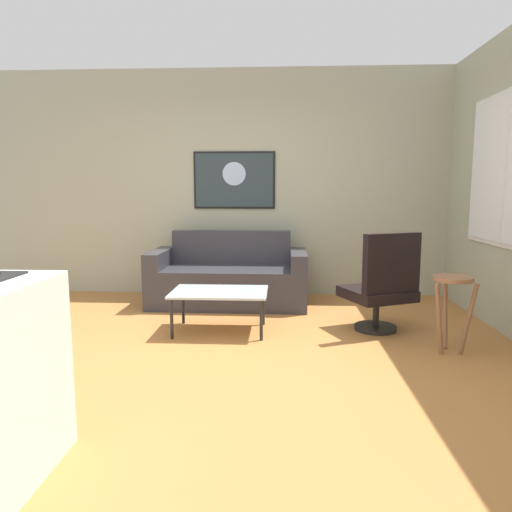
% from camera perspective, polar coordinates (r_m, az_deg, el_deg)
% --- Properties ---
extents(ground, '(6.40, 6.40, 0.04)m').
position_cam_1_polar(ground, '(3.81, -5.48, -12.67)').
color(ground, '#AF7037').
extents(back_wall, '(6.40, 0.05, 2.80)m').
position_cam_1_polar(back_wall, '(5.97, -2.19, 8.74)').
color(back_wall, '#A6A98F').
rests_on(back_wall, ground).
extents(couch, '(1.80, 0.84, 0.83)m').
position_cam_1_polar(couch, '(5.49, -3.31, -2.86)').
color(couch, '#313036').
rests_on(couch, ground).
extents(coffee_table, '(0.89, 0.59, 0.39)m').
position_cam_1_polar(coffee_table, '(4.41, -4.44, -4.65)').
color(coffee_table, silver).
rests_on(coffee_table, ground).
extents(armchair, '(0.74, 0.73, 0.94)m').
position_cam_1_polar(armchair, '(4.51, 15.08, -3.53)').
color(armchair, black).
rests_on(armchair, ground).
extents(bar_stool, '(0.36, 0.35, 0.63)m').
position_cam_1_polar(bar_stool, '(4.13, 22.73, -4.29)').
color(bar_stool, '#8E5F41').
rests_on(bar_stool, ground).
extents(wall_painting, '(1.02, 0.03, 0.71)m').
position_cam_1_polar(wall_painting, '(5.94, -2.65, 9.20)').
color(wall_painting, black).
extents(window, '(0.03, 1.58, 1.44)m').
position_cam_1_polar(window, '(4.88, 28.22, 9.33)').
color(window, silver).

